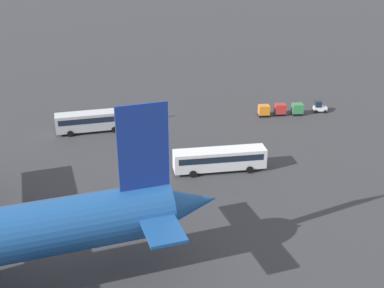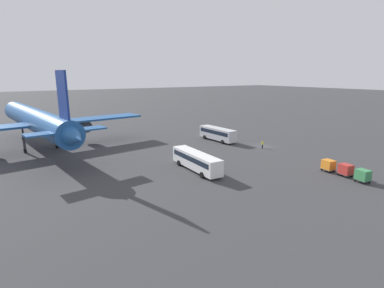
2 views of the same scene
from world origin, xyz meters
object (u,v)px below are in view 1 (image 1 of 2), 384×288
at_px(cargo_cart_green, 297,108).
at_px(cargo_cart_red, 280,109).
at_px(shuttle_bus_far, 220,158).
at_px(cargo_cart_orange, 264,110).
at_px(shuttle_bus_near, 91,120).
at_px(worker_person, 160,114).
at_px(baggage_tug, 319,107).

relative_size(cargo_cart_green, cargo_cart_red, 1.00).
bearing_deg(cargo_cart_red, shuttle_bus_far, 49.68).
relative_size(cargo_cart_green, cargo_cart_orange, 1.00).
distance_m(shuttle_bus_near, worker_person, 12.59).
height_order(cargo_cart_green, cargo_cart_orange, same).
xyz_separation_m(shuttle_bus_far, baggage_tug, (-23.81, -19.12, -0.97)).
xyz_separation_m(shuttle_bus_far, cargo_cart_red, (-16.16, -19.04, -0.72)).
distance_m(shuttle_bus_near, cargo_cart_red, 33.40).
distance_m(baggage_tug, cargo_cart_red, 7.66).
bearing_deg(cargo_cart_green, baggage_tug, -172.58).
distance_m(cargo_cart_red, cargo_cart_orange, 3.10).
bearing_deg(cargo_cart_orange, cargo_cart_green, 175.84).
height_order(cargo_cart_green, cargo_cart_red, same).
relative_size(worker_person, cargo_cart_green, 0.79).
relative_size(worker_person, cargo_cart_red, 0.79).
height_order(worker_person, cargo_cart_orange, cargo_cart_orange).
height_order(shuttle_bus_far, cargo_cart_green, shuttle_bus_far).
relative_size(shuttle_bus_far, worker_person, 7.40).
distance_m(baggage_tug, cargo_cart_green, 4.60).
height_order(shuttle_bus_far, cargo_cart_red, shuttle_bus_far).
xyz_separation_m(baggage_tug, worker_person, (29.06, -2.61, -0.07)).
height_order(baggage_tug, cargo_cart_red, baggage_tug).
bearing_deg(cargo_cart_green, worker_person, -7.44).
height_order(shuttle_bus_near, cargo_cart_orange, shuttle_bus_near).
height_order(worker_person, cargo_cart_red, cargo_cart_red).
height_order(shuttle_bus_near, baggage_tug, shuttle_bus_near).
relative_size(shuttle_bus_near, shuttle_bus_far, 0.90).
xyz_separation_m(worker_person, cargo_cart_orange, (-18.31, 2.75, 0.32)).
height_order(worker_person, cargo_cart_green, cargo_cart_green).
xyz_separation_m(cargo_cart_green, cargo_cart_red, (3.09, -0.51, 0.00)).
relative_size(cargo_cart_red, cargo_cart_orange, 1.00).
bearing_deg(cargo_cart_orange, baggage_tug, -179.24).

